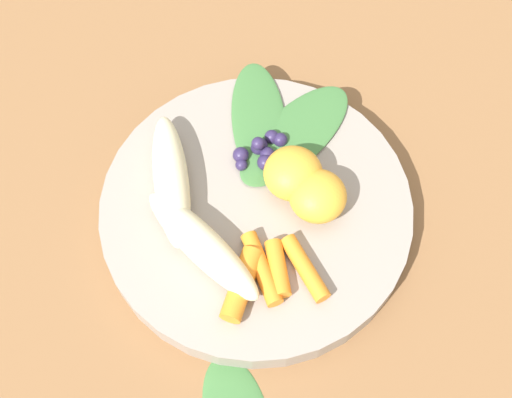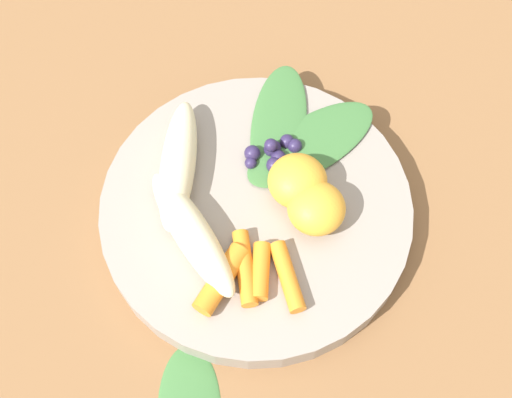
% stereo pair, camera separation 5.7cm
% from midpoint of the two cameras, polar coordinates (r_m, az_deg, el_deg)
% --- Properties ---
extents(ground_plane, '(2.40, 2.40, 0.00)m').
position_cam_midpoint_polar(ground_plane, '(0.60, -2.69, -1.87)').
color(ground_plane, brown).
extents(bowl, '(0.28, 0.28, 0.03)m').
position_cam_midpoint_polar(bowl, '(0.59, -2.75, -1.31)').
color(bowl, gray).
rests_on(bowl, ground_plane).
extents(banana_peeled_left, '(0.10, 0.13, 0.03)m').
position_cam_midpoint_polar(banana_peeled_left, '(0.55, -7.64, -4.24)').
color(banana_peeled_left, beige).
rests_on(banana_peeled_left, bowl).
extents(banana_peeled_right, '(0.13, 0.08, 0.03)m').
position_cam_midpoint_polar(banana_peeled_right, '(0.58, -10.10, 1.52)').
color(banana_peeled_right, beige).
rests_on(banana_peeled_right, bowl).
extents(orange_segment_near, '(0.05, 0.05, 0.04)m').
position_cam_midpoint_polar(orange_segment_near, '(0.57, 0.39, 1.96)').
color(orange_segment_near, '#F4A833').
rests_on(orange_segment_near, bowl).
extents(orange_segment_far, '(0.05, 0.05, 0.04)m').
position_cam_midpoint_polar(orange_segment_far, '(0.56, 2.50, -0.03)').
color(orange_segment_far, '#F4A833').
rests_on(orange_segment_far, bowl).
extents(carrot_front, '(0.06, 0.02, 0.02)m').
position_cam_midpoint_polar(carrot_front, '(0.54, -4.28, -7.68)').
color(carrot_front, orange).
rests_on(carrot_front, bowl).
extents(carrot_mid_left, '(0.06, 0.05, 0.01)m').
position_cam_midpoint_polar(carrot_mid_left, '(0.55, -2.49, -6.33)').
color(carrot_mid_left, orange).
rests_on(carrot_mid_left, bowl).
extents(carrot_mid_right, '(0.05, 0.03, 0.01)m').
position_cam_midpoint_polar(carrot_mid_right, '(0.55, -1.09, -6.32)').
color(carrot_mid_right, orange).
rests_on(carrot_mid_right, bowl).
extents(carrot_rear, '(0.05, 0.05, 0.01)m').
position_cam_midpoint_polar(carrot_rear, '(0.55, 1.29, -6.30)').
color(carrot_rear, orange).
rests_on(carrot_rear, bowl).
extents(blueberry_pile, '(0.05, 0.05, 0.02)m').
position_cam_midpoint_polar(blueberry_pile, '(0.60, -2.25, 3.85)').
color(blueberry_pile, '#2D234C').
rests_on(blueberry_pile, bowl).
extents(kale_leaf_left, '(0.15, 0.12, 0.01)m').
position_cam_midpoint_polar(kale_leaf_left, '(0.61, 0.76, 5.34)').
color(kale_leaf_left, '#3D7038').
rests_on(kale_leaf_left, bowl).
extents(kale_leaf_right, '(0.15, 0.09, 0.01)m').
position_cam_midpoint_polar(kale_leaf_right, '(0.62, -2.39, 6.51)').
color(kale_leaf_right, '#3D7038').
rests_on(kale_leaf_right, bowl).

